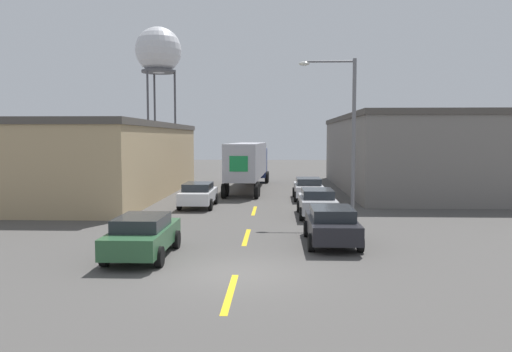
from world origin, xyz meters
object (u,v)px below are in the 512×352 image
semi_truck (249,161)px  parked_car_left_near (143,235)px  parked_car_right_mid (317,202)px  street_lamp (347,126)px  parked_car_left_far (198,194)px  parked_car_right_far (308,188)px  water_tower (158,52)px  parked_car_right_near (332,224)px

semi_truck → parked_car_left_near: 23.88m
parked_car_right_mid → street_lamp: (1.48, -0.53, 4.09)m
parked_car_left_far → parked_car_right_mid: size_ratio=1.00×
parked_car_left_far → parked_car_right_mid: (7.03, -3.43, 0.00)m
parked_car_right_far → semi_truck: bearing=123.8°
parked_car_right_mid → water_tower: water_tower is taller
semi_truck → parked_car_right_near: semi_truck is taller
parked_car_right_near → parked_car_left_near: same height
parked_car_right_far → parked_car_right_mid: (0.00, -7.51, 0.00)m
semi_truck → parked_car_right_near: size_ratio=3.27×
semi_truck → parked_car_right_far: (4.49, -6.71, -1.53)m
semi_truck → parked_car_right_mid: size_ratio=3.27×
street_lamp → water_tower: bearing=115.6°
parked_car_right_near → street_lamp: bearing=77.2°
parked_car_left_far → semi_truck: bearing=76.8°
water_tower → street_lamp: bearing=-64.4°
semi_truck → parked_car_right_far: semi_truck is taller
parked_car_left_far → parked_car_left_near: 12.90m
parked_car_left_near → water_tower: bearing=102.5°
semi_truck → parked_car_left_far: 11.20m
parked_car_right_far → parked_car_right_near: 14.52m
semi_truck → parked_car_left_far: bearing=-100.8°
semi_truck → parked_car_left_near: bearing=-93.7°
parked_car_left_near → street_lamp: 13.00m
street_lamp → parked_car_right_far: bearing=100.4°
parked_car_right_near → parked_car_right_mid: (0.00, 7.01, 0.00)m
semi_truck → parked_car_left_far: semi_truck is taller
semi_truck → parked_car_right_mid: 14.99m
parked_car_left_far → water_tower: bearing=106.6°
semi_truck → street_lamp: 16.12m
street_lamp → semi_truck: bearing=112.0°
parked_car_right_far → parked_car_right_mid: 7.51m
parked_car_right_near → parked_car_left_near: (-7.03, -2.46, 0.00)m
parked_car_right_near → parked_car_right_mid: 7.01m
parked_car_left_far → water_tower: size_ratio=0.24×
parked_car_right_mid → parked_car_right_far: bearing=90.0°
water_tower → parked_car_right_far: bearing=-61.2°
parked_car_right_near → parked_car_left_near: size_ratio=1.00×
parked_car_right_mid → parked_car_left_near: bearing=-126.6°
semi_truck → street_lamp: street_lamp is taller
parked_car_right_mid → water_tower: size_ratio=0.24×
water_tower → street_lamp: size_ratio=2.26×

